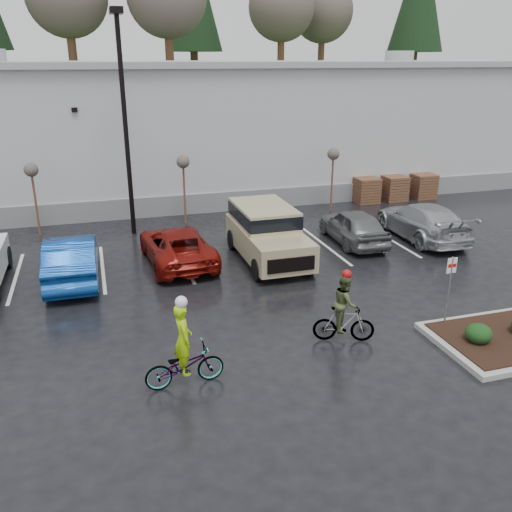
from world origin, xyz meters
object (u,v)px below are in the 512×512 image
object	(u,v)px
sapling_west	(32,174)
pallet_stack_b	(394,188)
sapling_mid	(183,166)
car_grey	(353,226)
pallet_stack_c	(423,186)
car_blue	(72,258)
sapling_east	(333,157)
car_far_silver	(422,221)
car_red	(177,246)
suv_tan	(268,235)
cyclist_hivis	(184,358)
pallet_stack_a	(366,190)
fire_lane_sign	(450,284)
cyclist_olive	(344,315)
lamppost	(123,101)

from	to	relation	value
sapling_west	pallet_stack_b	world-z (taller)	sapling_west
sapling_mid	car_grey	distance (m)	8.24
pallet_stack_c	car_blue	bearing A→B (deg)	-159.78
sapling_east	pallet_stack_b	size ratio (longest dim) A/B	2.37
car_grey	car_far_silver	bearing A→B (deg)	177.02
car_far_silver	car_red	bearing A→B (deg)	1.45
suv_tan	cyclist_hivis	bearing A→B (deg)	-121.19
car_red	car_blue	bearing A→B (deg)	5.47
sapling_west	cyclist_hivis	xyz separation A→B (m)	(4.14, -13.47, -2.01)
pallet_stack_a	fire_lane_sign	world-z (taller)	fire_lane_sign
car_blue	suv_tan	world-z (taller)	suv_tan
car_grey	cyclist_olive	xyz separation A→B (m)	(-4.09, -7.65, 0.05)
car_grey	car_blue	bearing A→B (deg)	6.37
fire_lane_sign	pallet_stack_a	bearing A→B (deg)	71.19
lamppost	fire_lane_sign	world-z (taller)	lamppost
cyclist_olive	suv_tan	bearing A→B (deg)	20.11
sapling_west	sapling_east	distance (m)	14.00
car_red	car_grey	world-z (taller)	car_grey
lamppost	pallet_stack_c	bearing A→B (deg)	7.13
car_blue	car_far_silver	size ratio (longest dim) A/B	0.92
sapling_mid	car_red	xyz separation A→B (m)	(-1.22, -5.23, -2.04)
pallet_stack_c	sapling_west	bearing A→B (deg)	-177.14
car_blue	car_red	xyz separation A→B (m)	(3.78, 0.59, -0.11)
sapling_east	pallet_stack_a	world-z (taller)	sapling_east
cyclist_olive	sapling_mid	bearing A→B (deg)	29.73
car_blue	sapling_mid	bearing A→B (deg)	-130.14
car_blue	cyclist_olive	xyz separation A→B (m)	(7.19, -6.80, -0.02)
car_grey	cyclist_olive	bearing A→B (deg)	63.95
cyclist_hivis	sapling_west	bearing A→B (deg)	13.25
car_red	pallet_stack_a	bearing A→B (deg)	-154.32
car_blue	lamppost	bearing A→B (deg)	-116.90
pallet_stack_b	car_red	distance (m)	14.34
pallet_stack_a	suv_tan	bearing A→B (deg)	-138.23
pallet_stack_c	car_grey	bearing A→B (deg)	-140.48
sapling_west	sapling_east	world-z (taller)	same
lamppost	sapling_east	size ratio (longest dim) A/B	2.88
suv_tan	sapling_west	bearing A→B (deg)	145.27
sapling_mid	sapling_east	xyz separation A→B (m)	(7.50, 0.00, 0.00)
lamppost	suv_tan	distance (m)	8.27
car_far_silver	car_blue	bearing A→B (deg)	3.80
sapling_mid	pallet_stack_b	world-z (taller)	sapling_mid
sapling_mid	cyclist_olive	bearing A→B (deg)	-80.18
sapling_mid	cyclist_olive	xyz separation A→B (m)	(2.18, -12.61, -1.95)
car_red	car_far_silver	size ratio (longest dim) A/B	0.93
car_blue	sapling_east	bearing A→B (deg)	-154.49
lamppost	car_red	xyz separation A→B (m)	(1.28, -4.23, -5.00)
sapling_east	car_grey	bearing A→B (deg)	-103.92
lamppost	car_grey	distance (m)	10.83
pallet_stack_b	cyclist_olive	distance (m)	16.61
fire_lane_sign	car_far_silver	world-z (taller)	fire_lane_sign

